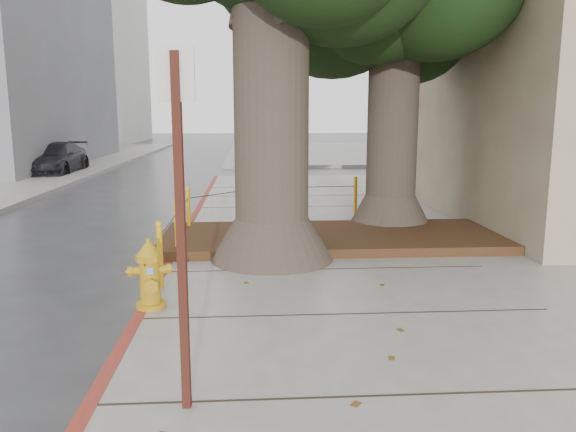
{
  "coord_description": "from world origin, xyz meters",
  "views": [
    {
      "loc": [
        -0.63,
        -6.39,
        2.53
      ],
      "look_at": [
        -0.12,
        1.44,
        1.1
      ],
      "focal_mm": 35.0,
      "sensor_mm": 36.0,
      "label": 1
    }
  ],
  "objects_px": {
    "car_silver": "(408,162)",
    "car_red": "(454,158)",
    "signpost": "(180,213)",
    "fire_hydrant": "(150,274)",
    "car_dark": "(55,159)"
  },
  "relations": [
    {
      "from": "car_silver",
      "to": "car_dark",
      "type": "bearing_deg",
      "value": 81.61
    },
    {
      "from": "car_red",
      "to": "car_dark",
      "type": "bearing_deg",
      "value": 87.77
    },
    {
      "from": "car_silver",
      "to": "car_red",
      "type": "height_order",
      "value": "car_red"
    },
    {
      "from": "car_silver",
      "to": "car_dark",
      "type": "relative_size",
      "value": 0.67
    },
    {
      "from": "fire_hydrant",
      "to": "signpost",
      "type": "height_order",
      "value": "signpost"
    },
    {
      "from": "car_red",
      "to": "car_dark",
      "type": "height_order",
      "value": "car_dark"
    },
    {
      "from": "fire_hydrant",
      "to": "car_red",
      "type": "height_order",
      "value": "car_red"
    },
    {
      "from": "signpost",
      "to": "car_red",
      "type": "bearing_deg",
      "value": 69.2
    },
    {
      "from": "signpost",
      "to": "fire_hydrant",
      "type": "bearing_deg",
      "value": 110.89
    },
    {
      "from": "signpost",
      "to": "car_dark",
      "type": "xyz_separation_m",
      "value": [
        -7.69,
        19.84,
        -1.1
      ]
    },
    {
      "from": "signpost",
      "to": "car_dark",
      "type": "relative_size",
      "value": 0.62
    },
    {
      "from": "fire_hydrant",
      "to": "car_dark",
      "type": "distance_m",
      "value": 18.73
    },
    {
      "from": "signpost",
      "to": "car_dark",
      "type": "bearing_deg",
      "value": 115.82
    },
    {
      "from": "signpost",
      "to": "car_dark",
      "type": "height_order",
      "value": "signpost"
    },
    {
      "from": "fire_hydrant",
      "to": "car_dark",
      "type": "relative_size",
      "value": 0.19
    }
  ]
}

